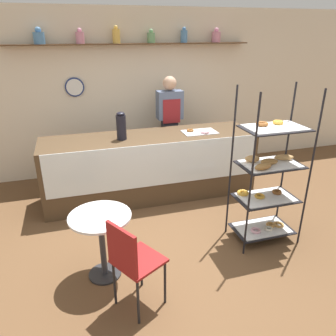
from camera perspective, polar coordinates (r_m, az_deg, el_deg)
ground_plane at (r=3.96m, az=2.08°, el=-13.48°), size 14.00×14.00×0.00m
back_wall at (r=5.74m, az=-6.10°, el=12.96°), size 10.00×0.30×2.70m
display_counter at (r=4.89m, az=-3.03°, el=0.37°), size 3.09×0.80×0.95m
pastry_rack at (r=3.89m, az=16.95°, el=-1.76°), size 0.75×0.48×1.82m
person_worker at (r=5.45m, az=0.28°, el=7.80°), size 0.41×0.23×1.69m
cafe_table at (r=3.33m, az=-11.56°, el=-10.79°), size 0.61×0.61×0.71m
cafe_chair at (r=2.90m, az=-6.44°, el=-15.36°), size 0.52×0.52×0.90m
coffee_carafe at (r=4.55m, az=-8.15°, el=7.24°), size 0.13×0.13×0.39m
donut_tray_counter at (r=4.88m, az=5.77°, el=6.33°), size 0.50×0.31×0.05m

